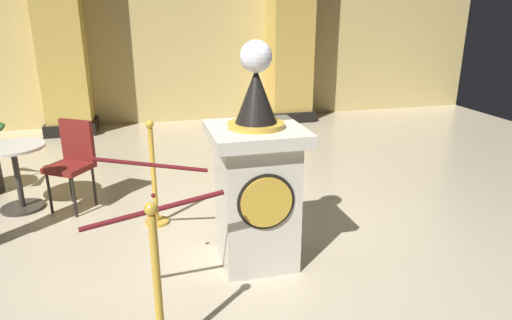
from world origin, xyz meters
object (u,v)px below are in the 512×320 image
(cafe_table, at_px, (16,169))
(stanchion_near, at_px, (155,188))
(stanchion_far, at_px, (159,307))
(pedestal_clock, at_px, (256,181))
(cafe_chair_red, at_px, (73,157))

(cafe_table, bearing_deg, stanchion_near, -27.45)
(stanchion_far, relative_size, cafe_table, 1.47)
(pedestal_clock, relative_size, stanchion_far, 1.76)
(pedestal_clock, bearing_deg, stanchion_far, -131.15)
(pedestal_clock, xyz_separation_m, stanchion_far, (-0.86, -0.98, -0.36))
(stanchion_near, relative_size, cafe_table, 1.50)
(pedestal_clock, height_order, stanchion_near, pedestal_clock)
(stanchion_far, relative_size, cafe_chair_red, 1.10)
(cafe_table, relative_size, cafe_chair_red, 0.75)
(stanchion_near, distance_m, cafe_table, 1.59)
(cafe_table, distance_m, cafe_chair_red, 0.61)
(stanchion_far, xyz_separation_m, cafe_table, (-1.35, 2.65, 0.09))
(pedestal_clock, bearing_deg, cafe_table, 142.94)
(cafe_chair_red, bearing_deg, stanchion_far, -73.55)
(stanchion_far, height_order, cafe_table, stanchion_far)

